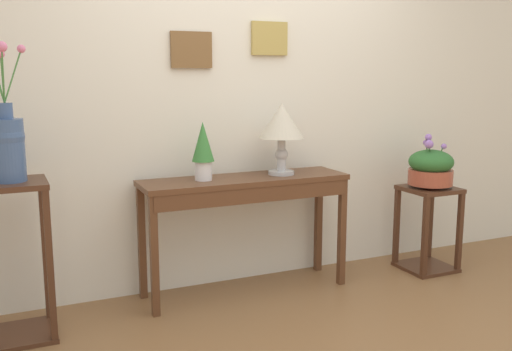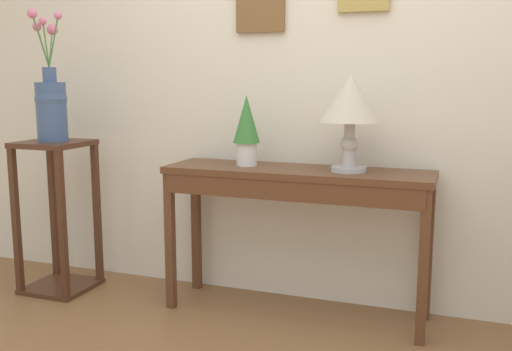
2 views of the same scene
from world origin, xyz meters
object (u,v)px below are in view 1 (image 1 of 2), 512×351
pedestal_stand_right (427,229)px  table_lamp (282,125)px  planter_bowl_wide_right (431,167)px  potted_plant_on_console (203,148)px  flower_vase_tall_left (7,140)px  console_table (246,194)px  pedestal_stand_left (17,261)px

pedestal_stand_right → table_lamp: bearing=172.4°
planter_bowl_wide_right → pedestal_stand_right: bearing=34.8°
potted_plant_on_console → flower_vase_tall_left: (-1.14, -0.14, 0.12)m
potted_plant_on_console → planter_bowl_wide_right: potted_plant_on_console is taller
console_table → table_lamp: (0.27, 0.02, 0.45)m
potted_plant_on_console → flower_vase_tall_left: size_ratio=0.51×
table_lamp → pedestal_stand_right: 1.41m
pedestal_stand_left → console_table: bearing=4.3°
potted_plant_on_console → table_lamp: bearing=-1.3°
potted_plant_on_console → pedestal_stand_right: (1.70, -0.17, -0.68)m
potted_plant_on_console → flower_vase_tall_left: bearing=-172.8°
flower_vase_tall_left → pedestal_stand_right: (2.84, -0.02, -0.79)m
potted_plant_on_console → pedestal_stand_left: potted_plant_on_console is taller
potted_plant_on_console → pedestal_stand_left: size_ratio=0.42×
planter_bowl_wide_right → potted_plant_on_console: bearing=174.4°
table_lamp → pedestal_stand_left: bearing=-175.6°
table_lamp → pedestal_stand_left: 1.82m
potted_plant_on_console → pedestal_stand_right: potted_plant_on_console is taller
pedestal_stand_left → flower_vase_tall_left: (-0.00, -0.00, 0.67)m
flower_vase_tall_left → planter_bowl_wide_right: bearing=-0.5°
pedestal_stand_left → pedestal_stand_right: 2.84m
potted_plant_on_console → pedestal_stand_left: (-1.14, -0.14, -0.55)m
console_table → table_lamp: size_ratio=2.89×
potted_plant_on_console → pedestal_stand_right: bearing=-5.6°
flower_vase_tall_left → planter_bowl_wide_right: size_ratio=1.84×
console_table → pedestal_stand_right: (1.42, -0.13, -0.36)m
planter_bowl_wide_right → console_table: bearing=174.8°
pedestal_stand_left → pedestal_stand_right: bearing=-0.5°
console_table → table_lamp: table_lamp is taller
table_lamp → flower_vase_tall_left: bearing=-175.6°
potted_plant_on_console → planter_bowl_wide_right: size_ratio=0.94×
table_lamp → potted_plant_on_console: 0.57m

